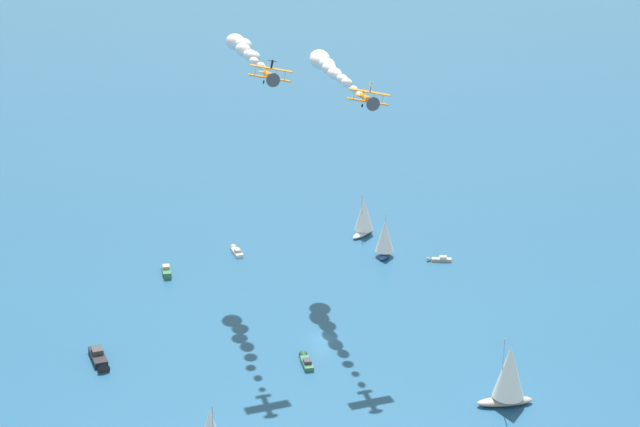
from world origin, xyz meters
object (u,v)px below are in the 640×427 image
at_px(sailboat_ahead, 509,375).
at_px(wingwalker_lead, 371,86).
at_px(motorboat_offshore, 167,272).
at_px(wingwalker_wingman, 272,63).
at_px(sailboat_far_stbd, 385,238).
at_px(sailboat_outer_ring_a, 364,216).
at_px(motorboat_near_centre, 236,251).
at_px(motorboat_far_port, 438,259).
at_px(biplane_lead, 368,99).
at_px(motorboat_trailing, 99,359).
at_px(biplane_wingman, 270,76).
at_px(motorboat_inshore, 306,361).

bearing_deg(sailboat_ahead, wingwalker_lead, -57.54).
height_order(motorboat_offshore, wingwalker_wingman, wingwalker_wingman).
xyz_separation_m(sailboat_far_stbd, wingwalker_lead, (10.60, 36.21, 41.06)).
bearing_deg(motorboat_offshore, sailboat_outer_ring_a, -159.27).
xyz_separation_m(motorboat_near_centre, wingwalker_lead, (-20.63, 42.55, 44.83)).
distance_m(motorboat_far_port, biplane_lead, 57.62).
xyz_separation_m(sailboat_outer_ring_a, wingwalker_lead, (8.53, 49.48, 40.79)).
distance_m(motorboat_near_centre, wingwalker_wingman, 62.82).
bearing_deg(wingwalker_lead, motorboat_far_port, -123.72).
bearing_deg(motorboat_far_port, motorboat_offshore, -0.94).
xyz_separation_m(motorboat_far_port, motorboat_trailing, (68.05, 35.93, 0.26)).
bearing_deg(sailboat_outer_ring_a, wingwalker_wingman, 62.25).
bearing_deg(sailboat_far_stbd, wingwalker_lead, 73.68).
bearing_deg(sailboat_far_stbd, sailboat_outer_ring_a, -81.14).
bearing_deg(biplane_lead, motorboat_offshore, -43.20).
height_order(sailboat_far_stbd, biplane_wingman, biplane_wingman).
xyz_separation_m(motorboat_trailing, biplane_wingman, (-30.38, -6.99, 46.27)).
bearing_deg(motorboat_far_port, sailboat_ahead, 86.08).
height_order(motorboat_inshore, biplane_wingman, biplane_wingman).
height_order(motorboat_far_port, motorboat_trailing, motorboat_trailing).
relative_size(motorboat_near_centre, biplane_lead, 0.79).
xyz_separation_m(motorboat_near_centre, motorboat_inshore, (-8.46, 51.76, 0.01)).
bearing_deg(biplane_lead, biplane_wingman, -10.66).
xyz_separation_m(motorboat_offshore, motorboat_trailing, (11.30, 36.86, 0.15)).
bearing_deg(biplane_lead, motorboat_far_port, -124.27).
xyz_separation_m(motorboat_offshore, sailboat_ahead, (-52.71, 59.94, 4.77)).
height_order(sailboat_outer_ring_a, biplane_lead, biplane_lead).
distance_m(motorboat_trailing, sailboat_ahead, 68.20).
height_order(sailboat_ahead, biplane_wingman, biplane_wingman).
xyz_separation_m(motorboat_offshore, wingwalker_lead, (-35.46, 32.83, 44.77)).
bearing_deg(motorboat_far_port, wingwalker_wingman, 37.83).
bearing_deg(motorboat_near_centre, biplane_lead, 115.34).
relative_size(motorboat_far_port, sailboat_outer_ring_a, 0.54).
bearing_deg(motorboat_offshore, motorboat_far_port, 179.06).
bearing_deg(sailboat_ahead, biplane_wingman, -41.80).
xyz_separation_m(wingwalker_lead, biplane_wingman, (16.39, -2.96, 1.65)).
relative_size(motorboat_far_port, wingwalker_wingman, 3.48).
distance_m(motorboat_near_centre, biplane_lead, 63.58).
relative_size(biplane_lead, wingwalker_lead, 4.20).
height_order(sailboat_far_stbd, sailboat_ahead, sailboat_ahead).
bearing_deg(wingwalker_wingman, biplane_wingman, 4.14).
height_order(motorboat_offshore, wingwalker_lead, wingwalker_lead).
distance_m(motorboat_far_port, sailboat_outer_ring_a, 22.10).
distance_m(wingwalker_lead, biplane_wingman, 16.73).
height_order(sailboat_ahead, biplane_lead, biplane_lead).
bearing_deg(sailboat_far_stbd, motorboat_offshore, 4.20).
bearing_deg(sailboat_ahead, wingwalker_wingman, -42.23).
height_order(biplane_lead, wingwalker_wingman, wingwalker_wingman).
bearing_deg(wingwalker_lead, sailboat_outer_ring_a, -99.78).
distance_m(sailboat_outer_ring_a, wingwalker_wingman, 68.87).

